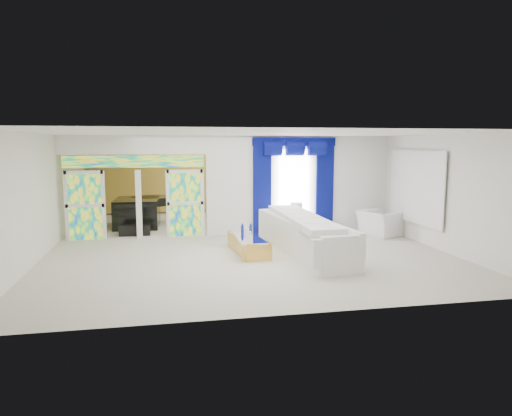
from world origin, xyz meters
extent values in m
plane|color=#B7AF9E|center=(0.00, 0.00, 0.00)|extent=(12.00, 12.00, 0.00)
cube|color=white|center=(2.15, 1.00, 1.50)|extent=(5.70, 0.18, 3.00)
cube|color=white|center=(-2.85, 1.00, 2.73)|extent=(4.30, 0.18, 0.55)
cube|color=#994C3F|center=(-4.28, 1.00, 1.00)|extent=(0.95, 0.04, 2.00)
cube|color=#994C3F|center=(-1.42, 1.00, 1.00)|extent=(0.95, 0.04, 2.00)
cube|color=#994C3F|center=(-2.85, 1.00, 2.25)|extent=(4.00, 0.05, 0.35)
cube|color=white|center=(1.90, 0.90, 1.45)|extent=(1.00, 0.02, 2.30)
cube|color=#03044A|center=(0.90, 0.87, 1.40)|extent=(0.55, 0.10, 2.80)
cube|color=#03044A|center=(2.90, 0.87, 1.40)|extent=(0.55, 0.10, 2.80)
cube|color=#03044A|center=(1.90, 0.87, 2.82)|extent=(2.60, 0.12, 0.25)
cube|color=white|center=(4.94, -1.00, 1.55)|extent=(0.04, 2.70, 1.90)
cube|color=#AE9129|center=(0.00, 5.90, 1.50)|extent=(9.70, 0.12, 2.90)
cube|color=silver|center=(1.38, -1.85, 0.43)|extent=(1.39, 4.55, 0.85)
cube|color=gold|center=(0.03, -1.55, 0.21)|extent=(0.82, 1.96, 0.42)
cube|color=silver|center=(2.16, 0.43, 0.21)|extent=(1.30, 0.50, 0.42)
cylinder|color=white|center=(1.86, 0.43, 0.71)|extent=(0.36, 0.36, 0.58)
imported|color=silver|center=(4.37, -0.02, 0.37)|extent=(1.34, 1.43, 0.75)
cube|color=black|center=(-2.93, 3.02, 0.47)|extent=(1.49, 1.91, 0.94)
cube|color=black|center=(-2.93, 1.42, 0.15)|extent=(0.94, 0.40, 0.31)
cube|color=tan|center=(-4.38, 2.99, 0.42)|extent=(0.69, 0.65, 0.84)
sphere|color=gold|center=(-2.30, 3.40, 2.65)|extent=(0.60, 0.60, 0.60)
cylinder|color=navy|center=(0.08, -1.62, 0.57)|extent=(0.08, 0.08, 0.30)
cylinder|color=silver|center=(0.03, -1.22, 0.48)|extent=(0.11, 0.11, 0.10)
cylinder|color=navy|center=(-0.03, -1.04, 0.52)|extent=(0.08, 0.08, 0.20)
cylinder|color=white|center=(0.01, -1.92, 0.49)|extent=(0.10, 0.10, 0.14)
camera|label=1|loc=(-2.04, -13.06, 2.75)|focal=32.93mm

